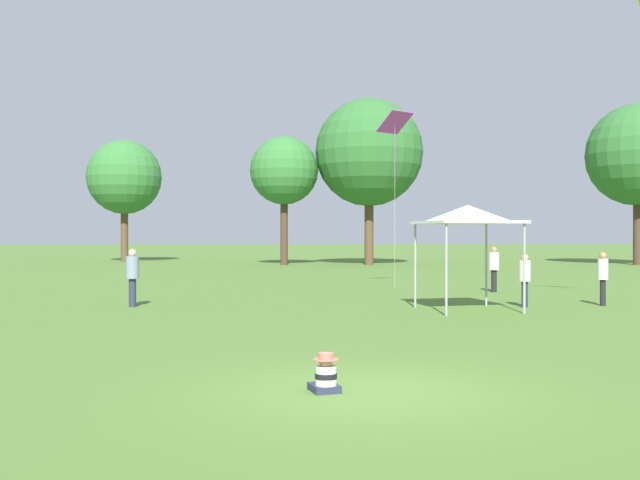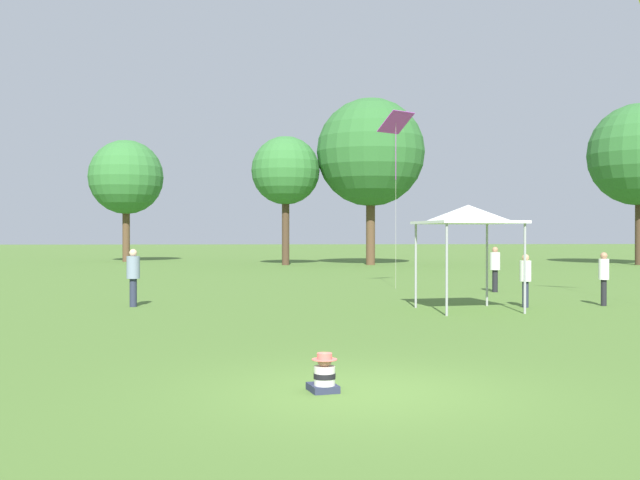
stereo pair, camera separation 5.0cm
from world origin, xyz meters
The scene contains 12 objects.
ground_plane centered at (0.00, 0.00, 0.00)m, with size 300.00×300.00×0.00m, color #4C702D.
seated_toddler centered at (-0.57, 0.05, 0.24)m, with size 0.46×0.53×0.56m.
person_standing_0 centered at (7.27, 17.45, 1.02)m, with size 0.53×0.53×1.72m.
person_standing_2 centered at (8.93, 11.89, 0.99)m, with size 0.38×0.38×1.64m.
person_standing_3 centered at (-5.39, 12.62, 1.03)m, with size 0.52×0.52×1.75m.
person_standing_5 centered at (6.37, 11.58, 0.95)m, with size 0.38×0.38×1.60m.
canopy_tent centered at (4.41, 10.80, 2.74)m, with size 2.96×2.96×3.04m.
kite_2 centered at (3.81, 19.40, 6.56)m, with size 1.54×1.48×7.06m.
distant_tree_0 centered at (-0.01, 42.79, 6.67)m, with size 4.85×4.85×9.14m.
distant_tree_1 centered at (6.04, 42.62, 8.01)m, with size 7.70×7.70×11.88m.
distant_tree_2 centered at (25.17, 41.18, 7.84)m, with size 7.28×7.28×11.51m.
distant_tree_3 centered at (-12.51, 50.11, 6.70)m, with size 5.89×5.89×9.68m.
Camera 2 is at (-1.37, -10.29, 2.20)m, focal length 42.00 mm.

